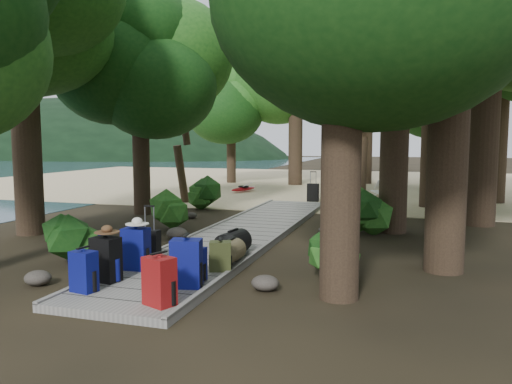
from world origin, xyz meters
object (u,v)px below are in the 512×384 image
(backpack_right_a, at_px, (159,278))
(duffel_right_black, at_px, (233,243))
(kayak, at_px, (243,188))
(backpack_right_c, at_px, (194,262))
(backpack_left_a, at_px, (84,269))
(duffel_right_khaki, at_px, (230,252))
(backpack_left_c, at_px, (136,246))
(backpack_left_b, at_px, (106,257))
(backpack_right_b, at_px, (186,261))
(suitcase_on_boardwalk, at_px, (150,245))
(sun_lounger, at_px, (383,189))
(backpack_right_d, at_px, (220,254))
(lone_suitcase_on_sand, at_px, (313,193))

(backpack_right_a, height_order, duffel_right_black, backpack_right_a)
(backpack_right_a, height_order, kayak, backpack_right_a)
(kayak, bearing_deg, backpack_right_c, -56.36)
(backpack_left_a, bearing_deg, duffel_right_khaki, 67.35)
(backpack_left_c, height_order, duffel_right_khaki, backpack_left_c)
(backpack_left_b, bearing_deg, backpack_right_b, 13.15)
(kayak, bearing_deg, suitcase_on_boardwalk, -60.83)
(backpack_right_c, bearing_deg, suitcase_on_boardwalk, 146.82)
(backpack_right_a, height_order, sun_lounger, backpack_right_a)
(backpack_right_b, bearing_deg, sun_lounger, 68.61)
(backpack_left_c, xyz_separation_m, backpack_right_d, (1.40, 0.34, -0.12))
(backpack_right_c, relative_size, kayak, 0.17)
(backpack_left_a, distance_m, sun_lounger, 14.94)
(backpack_right_b, height_order, duffel_right_black, backpack_right_b)
(backpack_right_c, relative_size, lone_suitcase_on_sand, 0.87)
(lone_suitcase_on_sand, bearing_deg, kayak, 143.85)
(duffel_right_khaki, distance_m, suitcase_on_boardwalk, 1.49)
(backpack_right_a, relative_size, lone_suitcase_on_sand, 1.08)
(backpack_left_a, height_order, sun_lounger, backpack_left_a)
(duffel_right_black, bearing_deg, duffel_right_khaki, -66.82)
(backpack_right_d, xyz_separation_m, sun_lounger, (1.99, 12.86, -0.05))
(backpack_right_c, height_order, suitcase_on_boardwalk, backpack_right_c)
(backpack_left_a, xyz_separation_m, backpack_right_c, (1.29, 1.00, -0.04))
(backpack_left_a, distance_m, backpack_left_b, 0.56)
(backpack_left_c, relative_size, lone_suitcase_on_sand, 1.18)
(backpack_right_a, xyz_separation_m, kayak, (-3.86, 15.00, -0.29))
(backpack_left_c, height_order, kayak, backpack_left_c)
(backpack_right_d, bearing_deg, backpack_right_a, -112.82)
(duffel_right_khaki, distance_m, duffel_right_black, 0.62)
(backpack_left_c, distance_m, duffel_right_khaki, 1.65)
(backpack_left_c, bearing_deg, backpack_left_b, -99.53)
(backpack_right_a, bearing_deg, duffel_right_khaki, 110.59)
(backpack_right_b, height_order, backpack_right_d, backpack_right_b)
(suitcase_on_boardwalk, height_order, kayak, suitcase_on_boardwalk)
(backpack_left_c, bearing_deg, backpack_right_b, -32.67)
(suitcase_on_boardwalk, bearing_deg, duffel_right_khaki, 10.65)
(suitcase_on_boardwalk, bearing_deg, backpack_right_c, -35.29)
(backpack_left_a, xyz_separation_m, lone_suitcase_on_sand, (1.05, 12.27, -0.10))
(backpack_left_c, relative_size, duffel_right_black, 1.08)
(backpack_right_b, height_order, backpack_right_c, backpack_right_b)
(backpack_left_b, xyz_separation_m, sun_lounger, (3.47, 13.97, -0.16))
(backpack_left_c, distance_m, duffel_right_black, 1.93)
(suitcase_on_boardwalk, bearing_deg, backpack_right_d, -10.66)
(backpack_left_b, bearing_deg, suitcase_on_boardwalk, 100.77)
(suitcase_on_boardwalk, relative_size, sun_lounger, 0.27)
(backpack_left_c, distance_m, backpack_right_a, 1.99)
(backpack_left_a, bearing_deg, backpack_right_a, 1.13)
(backpack_left_c, bearing_deg, backpack_right_a, -54.74)
(backpack_right_b, relative_size, sun_lounger, 0.40)
(backpack_left_c, relative_size, duffel_right_khaki, 1.32)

